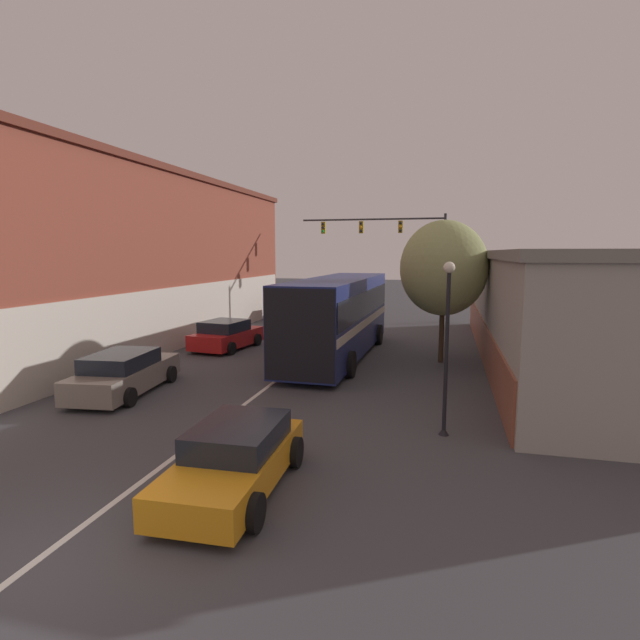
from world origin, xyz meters
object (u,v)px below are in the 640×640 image
(parked_car_left_far, at_px, (124,373))
(street_tree_near, at_px, (444,268))
(bus, at_px, (338,313))
(hatchback_foreground, at_px, (235,458))
(street_lamp, at_px, (447,344))
(traffic_signal_gantry, at_px, (396,241))
(parked_car_left_near, at_px, (226,335))
(parked_car_left_distant, at_px, (314,304))
(parked_car_left_mid, at_px, (293,312))

(parked_car_left_far, relative_size, street_tree_near, 0.81)
(street_tree_near, bearing_deg, parked_car_left_far, -144.07)
(bus, xyz_separation_m, street_tree_near, (4.43, -0.03, 1.99))
(hatchback_foreground, height_order, street_lamp, street_lamp)
(traffic_signal_gantry, distance_m, street_lamp, 21.73)
(parked_car_left_near, bearing_deg, bus, -88.23)
(parked_car_left_far, xyz_separation_m, parked_car_left_distant, (0.31, 23.34, -0.01))
(bus, height_order, parked_car_left_distant, bus)
(bus, height_order, parked_car_left_mid, bus)
(traffic_signal_gantry, bearing_deg, bus, -95.66)
(parked_car_left_distant, bearing_deg, hatchback_foreground, -171.18)
(traffic_signal_gantry, bearing_deg, hatchback_foreground, -91.31)
(traffic_signal_gantry, height_order, street_tree_near, traffic_signal_gantry)
(parked_car_left_near, bearing_deg, traffic_signal_gantry, -22.33)
(parked_car_left_far, bearing_deg, traffic_signal_gantry, -25.26)
(parked_car_left_near, height_order, parked_car_left_mid, parked_car_left_near)
(parked_car_left_far, xyz_separation_m, traffic_signal_gantry, (6.84, 19.87, 4.66))
(parked_car_left_near, bearing_deg, parked_car_left_far, -172.98)
(hatchback_foreground, relative_size, street_lamp, 0.96)
(parked_car_left_distant, height_order, street_lamp, street_lamp)
(parked_car_left_near, bearing_deg, street_tree_near, -86.03)
(hatchback_foreground, height_order, parked_car_left_near, parked_car_left_near)
(parked_car_left_distant, distance_m, traffic_signal_gantry, 8.75)
(parked_car_left_far, xyz_separation_m, street_tree_near, (10.03, 7.27, 3.29))
(parked_car_left_near, relative_size, parked_car_left_distant, 1.01)
(traffic_signal_gantry, relative_size, street_lamp, 2.21)
(hatchback_foreground, xyz_separation_m, parked_car_left_far, (-6.26, 5.36, 0.04))
(parked_car_left_mid, distance_m, traffic_signal_gantry, 8.37)
(bus, relative_size, parked_car_left_far, 2.35)
(parked_car_left_distant, xyz_separation_m, street_tree_near, (9.72, -16.07, 3.30))
(hatchback_foreground, distance_m, street_tree_near, 13.59)
(hatchback_foreground, distance_m, parked_car_left_distant, 29.31)
(parked_car_left_near, relative_size, street_tree_near, 0.70)
(parked_car_left_far, distance_m, street_tree_near, 12.81)
(bus, distance_m, parked_car_left_mid, 12.36)
(bus, relative_size, street_lamp, 2.59)
(parked_car_left_mid, bearing_deg, parked_car_left_distant, 5.72)
(parked_car_left_mid, distance_m, street_tree_near, 15.20)
(hatchback_foreground, height_order, parked_car_left_mid, hatchback_foreground)
(parked_car_left_mid, xyz_separation_m, street_lamp, (10.08, -19.68, 1.75))
(parked_car_left_distant, bearing_deg, bus, -164.66)
(bus, xyz_separation_m, parked_car_left_distant, (-5.29, 16.03, -1.31))
(parked_car_left_far, bearing_deg, bus, -43.72)
(street_lamp, bearing_deg, street_tree_near, 91.10)
(traffic_signal_gantry, bearing_deg, parked_car_left_mid, -166.82)
(street_tree_near, bearing_deg, bus, 179.57)
(parked_car_left_distant, xyz_separation_m, street_lamp, (9.89, -24.72, 1.70))
(parked_car_left_far, relative_size, traffic_signal_gantry, 0.50)
(bus, distance_m, parked_car_left_distant, 16.93)
(hatchback_foreground, xyz_separation_m, street_lamp, (3.93, 3.97, 1.73))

